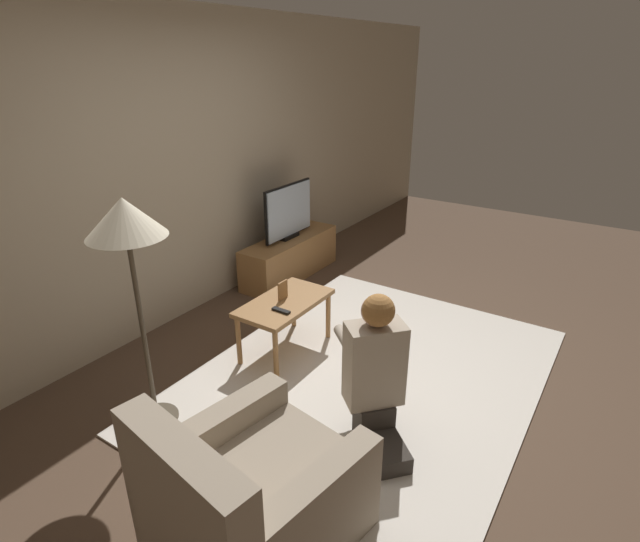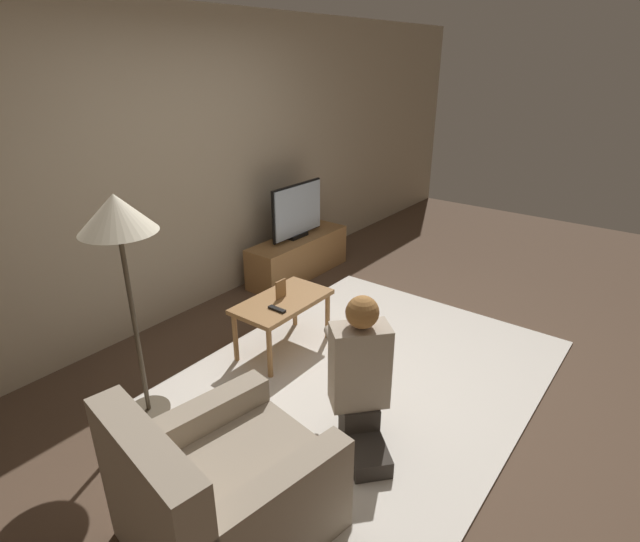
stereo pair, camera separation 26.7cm
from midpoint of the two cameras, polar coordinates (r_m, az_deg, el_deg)
name	(u,v)px [view 2 (the right image)]	position (r m, az deg, el deg)	size (l,w,h in m)	color
ground_plane	(361,380)	(3.79, 6.80, -12.27)	(10.00, 10.00, 0.00)	brown
wall_back	(176,171)	(4.46, -14.50, 11.03)	(10.00, 0.06, 2.60)	tan
rug	(361,379)	(3.78, 6.81, -12.17)	(2.97, 2.25, 0.02)	silver
tv_stand	(298,256)	(5.36, -1.06, 1.66)	(1.26, 0.38, 0.43)	olive
tv	(297,211)	(5.19, -1.13, 6.87)	(0.74, 0.08, 0.57)	black
coffee_table	(283,306)	(3.91, -2.35, -4.07)	(0.79, 0.44, 0.46)	olive
floor_lamp	(118,227)	(3.01, -19.72, 4.70)	(0.45, 0.45, 1.50)	#4C4233
armchair	(223,494)	(2.63, -7.89, -24.03)	(1.01, 0.92, 0.82)	gray
person_kneeling	(360,372)	(3.01, 7.19, -11.47)	(0.71, 0.75, 0.97)	#332D28
picture_frame	(281,289)	(3.88, -2.54, -2.11)	(0.11, 0.01, 0.15)	olive
remote	(277,309)	(3.72, -2.89, -4.42)	(0.04, 0.15, 0.02)	black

